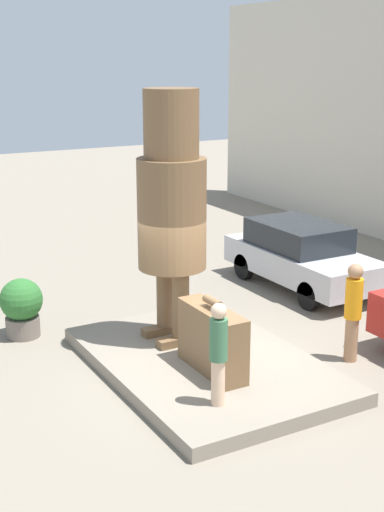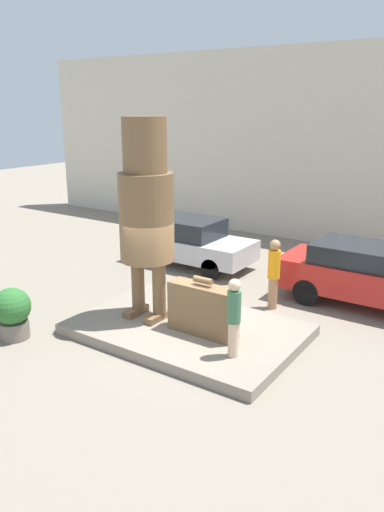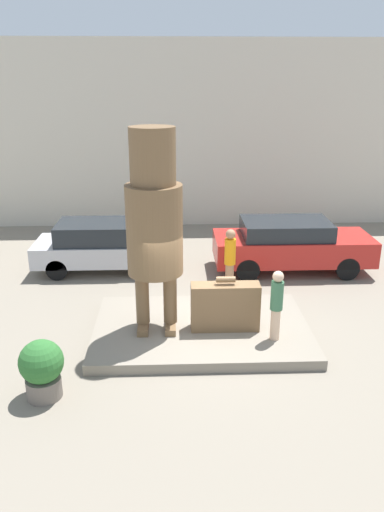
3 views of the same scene
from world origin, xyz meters
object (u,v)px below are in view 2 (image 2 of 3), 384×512
parked_car_red (373,275)px  planter_pot (12,312)px  parked_car_silver (189,241)px  giant_suitcase (203,309)px  worker_hivis (274,271)px  tourist (234,315)px  statue_figure (146,205)px

parked_car_red → planter_pot: parked_car_red is taller
parked_car_silver → planter_pot: (-0.21, -6.62, -0.18)m
giant_suitcase → parked_car_silver: parked_car_silver is taller
parked_car_silver → worker_hivis: (3.82, -1.82, 0.19)m
giant_suitcase → tourist: tourist is taller
tourist → parked_car_silver: tourist is taller
tourist → planter_pot: size_ratio=1.37×
statue_figure → parked_car_silver: bearing=112.9°
giant_suitcase → worker_hivis: bearing=81.4°
tourist → planter_pot: bearing=-161.1°
statue_figure → giant_suitcase: 2.61m
giant_suitcase → worker_hivis: size_ratio=0.86×
parked_car_red → worker_hivis: 2.57m
statue_figure → worker_hivis: bearing=52.7°
parked_car_silver → tourist: bearing=-48.3°
parked_car_silver → giant_suitcase: bearing=-52.7°
giant_suitcase → parked_car_silver: bearing=127.3°
giant_suitcase → worker_hivis: 2.70m
planter_pot → statue_figure: bearing=47.0°
parked_car_red → planter_pot: (-6.08, -6.33, -0.24)m
statue_figure → planter_pot: statue_figure is taller
giant_suitcase → worker_hivis: worker_hivis is taller
tourist → giant_suitcase: bearing=153.3°
statue_figure → giant_suitcase: statue_figure is taller
statue_figure → parked_car_red: size_ratio=0.95×
planter_pot → giant_suitcase: bearing=30.4°
tourist → worker_hivis: size_ratio=0.89×
giant_suitcase → parked_car_red: (2.46, 4.20, 0.07)m
parked_car_red → statue_figure: bearing=-134.3°
parked_car_silver → parked_car_red: parked_car_red is taller
giant_suitcase → statue_figure: bearing=176.8°
giant_suitcase → tourist: size_ratio=0.97×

